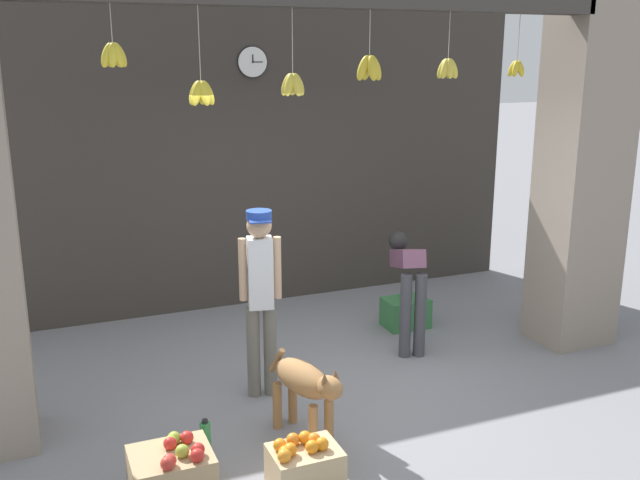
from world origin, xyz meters
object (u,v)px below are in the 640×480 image
worker_stooping (408,278)px  wall_clock (252,62)px  fruit_crate_oranges (304,466)px  fruit_crate_apples (172,472)px  shopkeeper (261,290)px  water_bottle (206,437)px  dog (305,384)px  produce_box_green (406,313)px

worker_stooping → wall_clock: size_ratio=3.18×
fruit_crate_oranges → fruit_crate_apples: 0.85m
shopkeeper → worker_stooping: size_ratio=1.50×
fruit_crate_oranges → fruit_crate_apples: bearing=161.2°
shopkeeper → water_bottle: shopkeeper is taller
dog → fruit_crate_oranges: dog is taller
worker_stooping → water_bottle: size_ratio=4.02×
worker_stooping → wall_clock: wall_clock is taller
shopkeeper → wall_clock: size_ratio=4.77×
fruit_crate_oranges → wall_clock: (0.82, 3.61, 2.53)m
wall_clock → shopkeeper: bearing=-106.5°
produce_box_green → wall_clock: 3.11m
dog → worker_stooping: (1.54, 1.24, 0.26)m
fruit_crate_apples → water_bottle: (0.31, 0.41, -0.04)m
fruit_crate_oranges → wall_clock: size_ratio=1.36×
produce_box_green → water_bottle: bearing=-147.3°
water_bottle → fruit_crate_oranges: bearing=-54.1°
wall_clock → produce_box_green: bearing=-47.6°
wall_clock → water_bottle: bearing=-114.2°
produce_box_green → water_bottle: produce_box_green is taller
shopkeeper → worker_stooping: shopkeeper is taller
wall_clock → fruit_crate_apples: bearing=-116.0°
worker_stooping → fruit_crate_apples: size_ratio=2.03×
fruit_crate_apples → produce_box_green: fruit_crate_apples is taller
produce_box_green → wall_clock: wall_clock is taller
produce_box_green → wall_clock: size_ratio=1.35×
shopkeeper → fruit_crate_apples: size_ratio=3.04×
worker_stooping → produce_box_green: bearing=77.0°
fruit_crate_apples → water_bottle: bearing=52.3°
shopkeeper → fruit_crate_oranges: shopkeeper is taller
worker_stooping → fruit_crate_oranges: bearing=-118.9°
worker_stooping → wall_clock: bearing=133.3°
produce_box_green → fruit_crate_oranges: bearing=-131.4°
dog → wall_clock: wall_clock is taller
water_bottle → shopkeeper: bearing=47.3°
dog → shopkeeper: size_ratio=0.54×
shopkeeper → produce_box_green: size_ratio=3.53×
worker_stooping → fruit_crate_oranges: size_ratio=2.33×
worker_stooping → water_bottle: bearing=-137.9°
shopkeeper → fruit_crate_apples: bearing=61.2°
worker_stooping → water_bottle: worker_stooping is taller
fruit_crate_apples → fruit_crate_oranges: bearing=-18.8°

